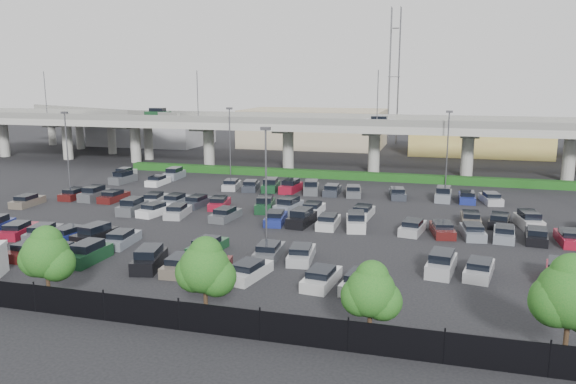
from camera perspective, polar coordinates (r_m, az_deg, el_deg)
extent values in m
plane|color=black|center=(59.79, 0.12, -2.63)|extent=(280.00, 280.00, 0.00)
cube|color=gray|center=(89.55, 5.61, 6.71)|extent=(150.00, 13.00, 1.10)
cube|color=slate|center=(83.34, 4.87, 7.10)|extent=(150.00, 0.50, 1.00)
cube|color=slate|center=(95.62, 6.28, 7.62)|extent=(150.00, 0.50, 1.00)
cylinder|color=gray|center=(119.65, -26.90, 4.83)|extent=(1.80, 1.80, 6.70)
cube|color=slate|center=(119.40, -27.04, 6.33)|extent=(2.60, 9.75, 0.50)
cylinder|color=gray|center=(110.73, -21.51, 4.84)|extent=(1.80, 1.80, 6.70)
cube|color=slate|center=(110.46, -21.63, 6.46)|extent=(2.60, 9.75, 0.50)
cylinder|color=gray|center=(102.95, -15.24, 4.79)|extent=(1.80, 1.80, 6.70)
cube|color=slate|center=(102.66, -15.33, 6.53)|extent=(2.60, 9.75, 0.50)
cylinder|color=gray|center=(96.58, -8.04, 4.66)|extent=(1.80, 1.80, 6.70)
cube|color=slate|center=(96.27, -8.10, 6.53)|extent=(2.60, 9.75, 0.50)
cylinder|color=gray|center=(91.92, 0.01, 4.44)|extent=(1.80, 1.80, 6.70)
cube|color=slate|center=(91.59, 0.01, 6.39)|extent=(2.60, 9.75, 0.50)
cylinder|color=gray|center=(89.23, 8.73, 4.10)|extent=(1.80, 1.80, 6.70)
cube|color=slate|center=(88.89, 8.79, 6.11)|extent=(2.60, 9.75, 0.50)
cylinder|color=gray|center=(88.70, 17.76, 3.64)|extent=(1.80, 1.80, 6.70)
cube|color=slate|center=(88.36, 17.88, 5.66)|extent=(2.60, 9.75, 0.50)
cylinder|color=gray|center=(90.36, 26.66, 3.10)|extent=(1.80, 1.80, 6.70)
cube|color=slate|center=(90.02, 26.84, 5.08)|extent=(2.60, 9.75, 0.50)
cube|color=#163E22|center=(103.65, -13.09, 7.70)|extent=(4.40, 1.82, 1.05)
cube|color=black|center=(103.61, -13.11, 8.15)|extent=(2.60, 1.60, 0.65)
cube|color=#A5A6AA|center=(85.67, 9.25, 7.05)|extent=(4.40, 1.82, 0.82)
cube|color=black|center=(85.63, 9.26, 7.47)|extent=(2.30, 1.60, 0.50)
cylinder|color=#48484D|center=(104.77, -23.41, 9.01)|extent=(0.14, 0.14, 8.00)
cylinder|color=#48484D|center=(90.00, -9.17, 9.54)|extent=(0.14, 0.14, 8.00)
cylinder|color=#48484D|center=(82.40, 9.09, 9.39)|extent=(0.14, 0.14, 8.00)
cube|color=gray|center=(119.91, -18.87, 7.33)|extent=(50.93, 30.13, 1.10)
cube|color=slate|center=(119.85, -18.91, 7.83)|extent=(47.34, 22.43, 1.00)
cylinder|color=gray|center=(136.83, -22.88, 5.84)|extent=(1.60, 1.60, 6.70)
cylinder|color=gray|center=(126.26, -20.40, 5.63)|extent=(1.60, 1.60, 6.70)
cylinder|color=gray|center=(115.96, -17.48, 5.36)|extent=(1.60, 1.60, 6.70)
cylinder|color=gray|center=(106.03, -14.00, 5.03)|extent=(1.60, 1.60, 6.70)
cube|color=#173D11|center=(83.54, 4.68, 1.75)|extent=(66.00, 1.60, 1.10)
cube|color=black|center=(34.66, -12.54, -11.99)|extent=(70.00, 0.06, 1.80)
cylinder|color=black|center=(39.46, -24.34, -9.67)|extent=(0.10, 0.10, 2.00)
cylinder|color=black|center=(36.58, -18.19, -10.86)|extent=(0.10, 0.10, 2.00)
cylinder|color=black|center=(34.19, -11.03, -12.08)|extent=(0.10, 0.10, 2.00)
cylinder|color=black|center=(32.40, -2.87, -13.23)|extent=(0.10, 0.10, 2.00)
cylinder|color=black|center=(31.32, 6.12, -14.20)|extent=(0.10, 0.10, 2.00)
cylinder|color=black|center=(31.02, 15.59, -14.84)|extent=(0.10, 0.10, 2.00)
cylinder|color=black|center=(31.52, 25.03, -15.10)|extent=(0.10, 0.10, 2.00)
cylinder|color=#332316|center=(40.41, -23.13, -9.10)|extent=(0.26, 0.26, 1.96)
sphere|color=#165317|center=(39.68, -23.40, -5.86)|extent=(3.04, 3.04, 3.04)
sphere|color=#165317|center=(39.48, -22.45, -6.69)|extent=(2.39, 2.39, 2.39)
sphere|color=#165317|center=(40.08, -24.11, -6.24)|extent=(2.39, 2.39, 2.39)
sphere|color=#165317|center=(39.51, -23.35, -4.61)|extent=(2.06, 2.06, 2.06)
cylinder|color=#332316|center=(35.13, -8.35, -11.35)|extent=(0.26, 0.26, 1.97)
sphere|color=#165317|center=(34.28, -8.46, -7.63)|extent=(3.07, 3.07, 3.07)
sphere|color=#165317|center=(34.28, -7.27, -8.57)|extent=(2.41, 2.41, 2.41)
sphere|color=#165317|center=(34.56, -9.42, -8.08)|extent=(2.41, 2.41, 2.41)
sphere|color=#165317|center=(34.09, -8.36, -6.18)|extent=(2.08, 2.08, 2.08)
cylinder|color=#332316|center=(32.31, 8.28, -13.63)|extent=(0.26, 0.26, 1.80)
sphere|color=#165317|center=(31.45, 8.39, -10.00)|extent=(2.79, 2.79, 2.79)
sphere|color=#165317|center=(31.66, 9.57, -10.86)|extent=(2.19, 2.19, 2.19)
sphere|color=#165317|center=(31.55, 7.35, -10.48)|extent=(2.19, 2.19, 2.19)
sphere|color=#165317|center=(31.27, 8.54, -8.56)|extent=(1.89, 1.89, 1.89)
cylinder|color=#332316|center=(33.10, 26.35, -13.73)|extent=(0.26, 0.26, 2.21)
sphere|color=#165317|center=(32.10, 26.78, -9.35)|extent=(3.43, 3.43, 3.43)
sphere|color=#165317|center=(32.02, 25.54, -9.99)|extent=(2.70, 2.70, 2.70)
sphere|color=#165317|center=(31.91, 26.96, -7.62)|extent=(2.33, 2.33, 2.33)
cube|color=#4D1514|center=(51.62, -24.66, -5.51)|extent=(2.00, 4.47, 0.82)
cube|color=black|center=(51.30, -24.87, -4.89)|extent=(1.69, 2.36, 0.50)
cube|color=#635A4E|center=(49.92, -22.23, -5.87)|extent=(2.34, 4.59, 0.82)
cube|color=black|center=(49.60, -22.43, -5.23)|extent=(1.87, 2.48, 0.50)
cube|color=#163E22|center=(48.29, -19.64, -6.10)|extent=(1.91, 4.44, 1.05)
cube|color=black|center=(48.06, -19.71, -5.17)|extent=(1.66, 2.63, 0.65)
cube|color=black|center=(45.43, -13.91, -6.86)|extent=(2.73, 4.69, 1.05)
cube|color=black|center=(45.19, -13.96, -5.87)|extent=(2.12, 2.88, 0.65)
cube|color=#635A4E|center=(44.22, -10.76, -7.38)|extent=(2.05, 4.49, 0.82)
cube|color=black|center=(43.86, -10.91, -6.68)|extent=(1.72, 2.38, 0.50)
cube|color=#4D1514|center=(43.12, -7.45, -7.77)|extent=(2.44, 4.62, 0.82)
cube|color=black|center=(42.75, -7.58, -7.05)|extent=(1.92, 2.51, 0.50)
cube|color=silver|center=(42.17, -3.97, -8.15)|extent=(2.60, 4.66, 0.82)
cube|color=black|center=(41.79, -4.07, -7.42)|extent=(2.00, 2.56, 0.50)
cube|color=silver|center=(40.76, 3.43, -8.84)|extent=(2.29, 4.57, 0.82)
cube|color=black|center=(40.36, 3.38, -8.10)|extent=(1.84, 2.46, 0.50)
cube|color=silver|center=(40.32, 7.30, -9.15)|extent=(2.43, 4.61, 0.82)
cube|color=black|center=(39.92, 7.28, -8.40)|extent=(1.91, 2.50, 0.50)
cube|color=maroon|center=(58.76, -25.67, -3.62)|extent=(2.62, 4.67, 0.82)
cube|color=black|center=(58.47, -25.85, -3.07)|extent=(2.01, 2.56, 0.50)
cube|color=#4E5055|center=(57.01, -23.58, -3.88)|extent=(2.54, 4.64, 0.82)
cube|color=black|center=(56.71, -23.75, -3.31)|extent=(1.97, 2.54, 0.50)
cube|color=navy|center=(55.35, -21.36, -4.15)|extent=(2.47, 4.63, 0.82)
cube|color=black|center=(55.04, -21.52, -3.57)|extent=(1.94, 2.52, 0.50)
cube|color=black|center=(53.74, -19.01, -4.31)|extent=(2.49, 4.63, 1.05)
cube|color=black|center=(53.54, -19.06, -3.46)|extent=(1.99, 2.82, 0.65)
cube|color=slate|center=(52.29, -16.50, -4.71)|extent=(2.22, 4.55, 0.82)
cube|color=black|center=(51.97, -16.66, -4.10)|extent=(1.81, 2.44, 0.50)
cube|color=#163E22|center=(48.53, -8.16, -5.59)|extent=(2.32, 4.58, 0.82)
cube|color=black|center=(48.17, -8.27, -4.94)|extent=(1.86, 2.47, 0.50)
cube|color=#4E5055|center=(46.66, -1.92, -6.18)|extent=(2.07, 4.50, 0.82)
cube|color=black|center=(46.29, -2.00, -5.51)|extent=(1.73, 2.39, 0.50)
cube|color=#A5A6AA|center=(45.95, 1.38, -6.46)|extent=(2.23, 4.55, 0.82)
cube|color=black|center=(45.58, 1.32, -5.78)|extent=(1.82, 2.44, 0.50)
cube|color=#A5A6AA|center=(44.67, 15.30, -7.25)|extent=(2.41, 4.61, 1.05)
cube|color=black|center=(44.42, 15.36, -6.25)|extent=(1.95, 2.80, 0.65)
cube|color=#A5A6AA|center=(44.81, 18.84, -7.56)|extent=(2.55, 4.65, 0.82)
cube|color=black|center=(44.43, 18.91, -6.87)|extent=(1.97, 2.54, 0.50)
cube|color=maroon|center=(45.49, 25.83, -7.67)|extent=(2.53, 4.64, 1.05)
cube|color=black|center=(45.24, 25.92, -6.69)|extent=(2.02, 2.83, 0.65)
cube|color=#635A4E|center=(72.14, -24.93, -0.94)|extent=(2.06, 4.49, 0.82)
cube|color=black|center=(71.87, -25.08, -0.48)|extent=(1.72, 2.38, 0.50)
cube|color=#4E5055|center=(64.14, -15.52, -1.60)|extent=(2.09, 4.50, 1.05)
cube|color=black|center=(63.97, -15.56, -0.89)|extent=(1.76, 2.69, 0.65)
cube|color=white|center=(62.82, -13.36, -1.87)|extent=(2.53, 4.64, 0.82)
cube|color=black|center=(62.51, -13.48, -1.35)|extent=(1.96, 2.53, 0.50)
cube|color=#A5A6AA|center=(61.55, -11.12, -2.05)|extent=(2.39, 4.60, 0.82)
cube|color=black|center=(61.24, -11.22, -1.51)|extent=(1.90, 2.49, 0.50)
cube|color=#4E5055|center=(59.34, -6.35, -2.40)|extent=(2.23, 4.55, 0.82)
cube|color=black|center=(59.01, -6.44, -1.85)|extent=(1.82, 2.44, 0.50)
cube|color=navy|center=(57.56, -1.26, -2.77)|extent=(2.33, 4.59, 0.82)
cube|color=black|center=(57.22, -1.32, -2.20)|extent=(1.86, 2.47, 0.50)
cube|color=black|center=(56.82, 1.40, -2.84)|extent=(2.28, 4.57, 1.05)
cube|color=black|center=(56.62, 1.41, -2.03)|extent=(1.87, 2.76, 0.65)
cube|color=silver|center=(56.26, 4.12, -3.13)|extent=(1.89, 4.43, 0.82)
cube|color=black|center=(55.92, 4.09, -2.55)|extent=(1.64, 2.33, 0.50)
cube|color=silver|center=(55.78, 6.90, -3.19)|extent=(2.58, 4.66, 1.05)
cube|color=black|center=(55.58, 6.92, -2.37)|extent=(2.04, 2.85, 0.65)
cube|color=#A5A6AA|center=(55.30, 12.55, -3.64)|extent=(2.53, 4.64, 0.82)
cube|color=black|center=(54.95, 12.56, -3.05)|extent=(1.96, 2.53, 0.50)
cube|color=#4D1514|center=(55.25, 15.40, -3.79)|extent=(2.57, 4.65, 0.82)
cube|color=black|center=(54.90, 15.43, -3.21)|extent=(1.98, 2.55, 0.50)
cube|color=slate|center=(55.34, 18.25, -3.94)|extent=(2.36, 4.59, 0.82)
cube|color=black|center=(54.99, 18.30, -3.36)|extent=(1.88, 2.48, 0.50)
cube|color=slate|center=(55.56, 21.09, -4.07)|extent=(2.22, 4.55, 0.82)
cube|color=black|center=(55.21, 21.15, -3.49)|extent=(1.81, 2.44, 0.50)
cube|color=black|center=(55.92, 23.89, -4.19)|extent=(2.25, 4.56, 0.82)
cube|color=black|center=(55.57, 23.97, -3.62)|extent=(1.82, 2.45, 0.50)
cube|color=maroon|center=(56.40, 26.66, -4.31)|extent=(1.97, 4.46, 0.82)
cube|color=black|center=(56.06, 26.75, -3.74)|extent=(1.68, 2.35, 0.50)
cube|color=#4D1514|center=(74.27, -20.84, -0.29)|extent=(1.91, 4.44, 0.82)
cube|color=black|center=(74.00, -20.96, 0.16)|extent=(1.65, 2.33, 0.50)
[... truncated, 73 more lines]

